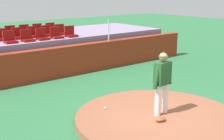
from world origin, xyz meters
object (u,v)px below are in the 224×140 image
object	(u,v)px
stadium_chair_0	(10,39)
stadium_chair_1	(27,38)
fielding_glove	(160,119)
stadium_chair_13	(38,31)
stadium_chair_4	(71,33)
stadium_chair_5	(2,37)
stadium_chair_6	(18,35)
stadium_chair_12	(25,32)
stadium_chair_8	(47,33)
stadium_chair_14	(51,30)
stadium_chair_3	(56,35)
pitcher	(162,78)
stadium_chair_9	(61,31)
stadium_chair_11	(11,33)
stadium_chair_2	(42,36)
stadium_chair_7	(33,34)
baseball	(105,108)

from	to	relation	value
stadium_chair_0	stadium_chair_1	xyz separation A→B (m)	(0.73, -0.03, 0.00)
fielding_glove	stadium_chair_13	world-z (taller)	stadium_chair_13
stadium_chair_4	stadium_chair_5	bearing A→B (deg)	-18.02
stadium_chair_6	stadium_chair_12	distance (m)	1.15
stadium_chair_0	stadium_chair_5	distance (m)	0.89
stadium_chair_8	stadium_chair_14	world-z (taller)	same
fielding_glove	stadium_chair_3	xyz separation A→B (m)	(0.93, 7.22, 1.39)
pitcher	stadium_chair_9	bearing A→B (deg)	74.69
pitcher	stadium_chair_5	xyz separation A→B (m)	(-1.60, 7.77, 0.41)
stadium_chair_0	stadium_chair_12	world-z (taller)	same
stadium_chair_5	stadium_chair_12	xyz separation A→B (m)	(1.43, 0.89, 0.00)
stadium_chair_11	stadium_chair_13	xyz separation A→B (m)	(1.37, 0.02, 0.00)
stadium_chair_2	stadium_chair_9	bearing A→B (deg)	-147.25
stadium_chair_4	stadium_chair_14	distance (m)	1.80
stadium_chair_2	stadium_chair_14	distance (m)	2.27
stadium_chair_5	stadium_chair_11	bearing A→B (deg)	-129.78
stadium_chair_11	stadium_chair_13	world-z (taller)	same
stadium_chair_3	stadium_chair_11	size ratio (longest dim) A/B	1.00
stadium_chair_3	stadium_chair_7	world-z (taller)	same
stadium_chair_2	stadium_chair_8	world-z (taller)	same
stadium_chair_11	stadium_chair_12	bearing A→B (deg)	179.39
stadium_chair_14	stadium_chair_3	bearing A→B (deg)	68.93
pitcher	stadium_chair_2	distance (m)	6.86
baseball	stadium_chair_0	world-z (taller)	stadium_chair_0
fielding_glove	stadium_chair_11	bearing A→B (deg)	-75.99
stadium_chair_9	stadium_chair_13	xyz separation A→B (m)	(-0.73, 0.91, 0.00)
stadium_chair_9	stadium_chair_13	bearing A→B (deg)	-51.12
stadium_chair_0	stadium_chair_4	distance (m)	2.85
stadium_chair_2	stadium_chair_12	size ratio (longest dim) A/B	1.00
fielding_glove	stadium_chair_8	bearing A→B (deg)	-85.43
fielding_glove	stadium_chair_1	bearing A→B (deg)	-75.19
stadium_chair_6	stadium_chair_8	xyz separation A→B (m)	(1.42, -0.02, 0.00)
fielding_glove	stadium_chair_2	size ratio (longest dim) A/B	0.60
stadium_chair_5	stadium_chair_3	bearing A→B (deg)	156.79
stadium_chair_8	stadium_chair_14	distance (m)	1.12
stadium_chair_4	stadium_chair_14	world-z (taller)	same
pitcher	stadium_chair_6	distance (m)	7.83
stadium_chair_6	stadium_chair_7	bearing A→B (deg)	177.60
baseball	stadium_chair_12	bearing A→B (deg)	83.36
pitcher	baseball	size ratio (longest dim) A/B	24.14
stadium_chair_5	stadium_chair_9	size ratio (longest dim) A/B	1.00
stadium_chair_1	stadium_chair_2	xyz separation A→B (m)	(0.69, -0.00, 0.00)
stadium_chair_8	stadium_chair_6	bearing A→B (deg)	-0.96
stadium_chair_8	stadium_chair_9	size ratio (longest dim) A/B	1.00
stadium_chair_9	baseball	bearing A→B (deg)	70.67
stadium_chair_9	stadium_chair_0	bearing A→B (deg)	17.26
baseball	stadium_chair_1	xyz separation A→B (m)	(0.17, 5.60, 1.41)
fielding_glove	stadium_chair_13	size ratio (longest dim) A/B	0.60
stadium_chair_9	stadium_chair_3	bearing A→B (deg)	51.02
stadium_chair_8	stadium_chair_9	distance (m)	0.72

